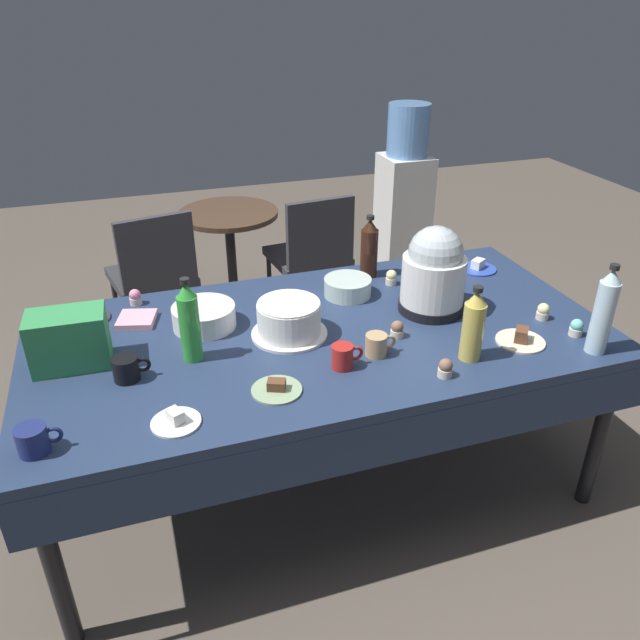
{
  "coord_description": "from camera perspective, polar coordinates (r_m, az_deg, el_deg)",
  "views": [
    {
      "loc": [
        -0.65,
        -1.97,
        1.94
      ],
      "look_at": [
        0.0,
        0.0,
        0.8
      ],
      "focal_mm": 34.82,
      "sensor_mm": 36.0,
      "label": 1
    }
  ],
  "objects": [
    {
      "name": "soda_bottle_lime_soda",
      "position": [
        2.2,
        -11.91,
        -0.22
      ],
      "size": [
        0.07,
        0.07,
        0.31
      ],
      "color": "green",
      "rests_on": "potluck_table"
    },
    {
      "name": "frosted_layer_cake",
      "position": [
        2.34,
        -2.86,
        0.03
      ],
      "size": [
        0.29,
        0.29,
        0.14
      ],
      "color": "silver",
      "rests_on": "potluck_table"
    },
    {
      "name": "coffee_mug_red",
      "position": [
        2.15,
        2.14,
        -3.37
      ],
      "size": [
        0.12,
        0.08,
        0.09
      ],
      "color": "#B2231E",
      "rests_on": "potluck_table"
    },
    {
      "name": "dessert_plate_white",
      "position": [
        1.96,
        -13.12,
        -8.98
      ],
      "size": [
        0.15,
        0.15,
        0.05
      ],
      "color": "white",
      "rests_on": "potluck_table"
    },
    {
      "name": "soda_bottle_cola",
      "position": [
        2.81,
        4.55,
        6.59
      ],
      "size": [
        0.08,
        0.08,
        0.29
      ],
      "color": "#33190F",
      "rests_on": "potluck_table"
    },
    {
      "name": "cupcake_vanilla",
      "position": [
        2.62,
        19.81,
        0.72
      ],
      "size": [
        0.05,
        0.05,
        0.07
      ],
      "color": "beige",
      "rests_on": "potluck_table"
    },
    {
      "name": "coffee_mug_black",
      "position": [
        2.19,
        -17.34,
        -4.28
      ],
      "size": [
        0.13,
        0.09,
        0.08
      ],
      "color": "black",
      "rests_on": "potluck_table"
    },
    {
      "name": "cupcake_berry",
      "position": [
        2.77,
        6.57,
        3.89
      ],
      "size": [
        0.05,
        0.05,
        0.07
      ],
      "color": "beige",
      "rests_on": "potluck_table"
    },
    {
      "name": "cupcake_mint",
      "position": [
        2.54,
        22.5,
        -0.67
      ],
      "size": [
        0.05,
        0.05,
        0.07
      ],
      "color": "beige",
      "rests_on": "potluck_table"
    },
    {
      "name": "soda_bottle_ginger_ale",
      "position": [
        2.23,
        13.9,
        -0.54
      ],
      "size": [
        0.08,
        0.08,
        0.28
      ],
      "color": "gold",
      "rests_on": "potluck_table"
    },
    {
      "name": "glass_salad_bowl",
      "position": [
        2.65,
        2.55,
        3.05
      ],
      "size": [
        0.2,
        0.2,
        0.08
      ],
      "primitive_type": "cylinder",
      "color": "#B2C6BC",
      "rests_on": "potluck_table"
    },
    {
      "name": "soda_carton",
      "position": [
        2.31,
        -22.07,
        -1.68
      ],
      "size": [
        0.27,
        0.17,
        0.2
      ],
      "primitive_type": "cube",
      "rotation": [
        0.0,
        0.0,
        -0.04
      ],
      "color": "#338C4C",
      "rests_on": "potluck_table"
    },
    {
      "name": "dessert_plate_sage",
      "position": [
        2.06,
        -4.01,
        -6.31
      ],
      "size": [
        0.17,
        0.17,
        0.04
      ],
      "color": "#8CA87F",
      "rests_on": "potluck_table"
    },
    {
      "name": "paper_napkin_stack",
      "position": [
        2.55,
        -16.49,
        0.05
      ],
      "size": [
        0.17,
        0.17,
        0.02
      ],
      "primitive_type": "cube",
      "rotation": [
        0.0,
        0.0,
        -0.28
      ],
      "color": "pink",
      "rests_on": "potluck_table"
    },
    {
      "name": "water_cooler",
      "position": [
        4.46,
        7.69,
        10.85
      ],
      "size": [
        0.32,
        0.32,
        1.24
      ],
      "color": "silver",
      "rests_on": "ground"
    },
    {
      "name": "ceramic_snack_bowl",
      "position": [
        2.45,
        -10.61,
        0.33
      ],
      "size": [
        0.24,
        0.24,
        0.09
      ],
      "primitive_type": "cylinder",
      "color": "silver",
      "rests_on": "potluck_table"
    },
    {
      "name": "dessert_plate_charcoal",
      "position": [
        2.64,
        -20.59,
        0.19
      ],
      "size": [
        0.18,
        0.18,
        0.04
      ],
      "color": "#2D2D33",
      "rests_on": "potluck_table"
    },
    {
      "name": "soda_bottle_water",
      "position": [
        2.41,
        24.62,
        0.66
      ],
      "size": [
        0.07,
        0.07,
        0.34
      ],
      "color": "silver",
      "rests_on": "potluck_table"
    },
    {
      "name": "coffee_mug_navy",
      "position": [
        1.97,
        -24.84,
        -9.96
      ],
      "size": [
        0.13,
        0.09,
        0.08
      ],
      "color": "navy",
      "rests_on": "potluck_table"
    },
    {
      "name": "maroon_chair_right",
      "position": [
        3.8,
        -0.74,
        6.36
      ],
      "size": [
        0.48,
        0.48,
        0.85
      ],
      "color": "#333338",
      "rests_on": "ground"
    },
    {
      "name": "dessert_plate_cobalt",
      "position": [
        3.0,
        14.27,
        4.74
      ],
      "size": [
        0.18,
        0.18,
        0.05
      ],
      "color": "#2D4CB2",
      "rests_on": "potluck_table"
    },
    {
      "name": "coffee_mug_tan",
      "position": [
        2.23,
        5.25,
        -2.28
      ],
      "size": [
        0.12,
        0.08,
        0.08
      ],
      "color": "tan",
      "rests_on": "potluck_table"
    },
    {
      "name": "cupcake_cocoa",
      "position": [
        2.15,
        11.45,
        -4.37
      ],
      "size": [
        0.05,
        0.05,
        0.07
      ],
      "color": "beige",
      "rests_on": "potluck_table"
    },
    {
      "name": "ground",
      "position": [
        2.84,
        0.0,
        -14.31
      ],
      "size": [
        9.0,
        9.0,
        0.0
      ],
      "primitive_type": "plane",
      "color": "brown"
    },
    {
      "name": "round_cafe_table",
      "position": [
        3.9,
        -8.22,
        6.77
      ],
      "size": [
        0.6,
        0.6,
        0.72
      ],
      "color": "#473323",
      "rests_on": "ground"
    },
    {
      "name": "slow_cooker",
      "position": [
        2.51,
        10.42,
        4.34
      ],
      "size": [
        0.27,
        0.27,
        0.36
      ],
      "color": "black",
      "rests_on": "potluck_table"
    },
    {
      "name": "cupcake_rose",
      "position": [
        2.69,
        -16.62,
        2.01
      ],
      "size": [
        0.05,
        0.05,
        0.07
      ],
      "color": "beige",
      "rests_on": "potluck_table"
    },
    {
      "name": "potluck_table",
      "position": [
        2.42,
        0.0,
        -2.32
      ],
      "size": [
        2.2,
        1.1,
        0.75
      ],
      "color": "navy",
      "rests_on": "ground"
    },
    {
      "name": "maroon_chair_left",
      "position": [
        3.65,
        -15.02,
        4.38
      ],
      "size": [
        0.52,
        0.52,
        0.85
      ],
      "color": "#333338",
      "rests_on": "ground"
    },
    {
      "name": "dessert_plate_cream",
      "position": [
        2.43,
        17.95,
        -1.66
      ],
      "size": [
        0.18,
        0.18,
        0.06
      ],
      "color": "beige",
      "rests_on": "potluck_table"
    },
    {
      "name": "cupcake_lemon",
      "position": [
        2.36,
        7.1,
        -0.87
      ],
      "size": [
        0.05,
        0.05,
        0.07
      ],
      "color": "beige",
      "rests_on": "potluck_table"
    }
  ]
}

